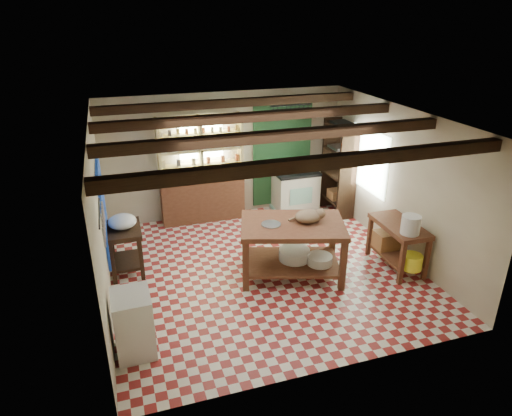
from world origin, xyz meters
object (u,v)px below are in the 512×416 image
object	(u,v)px
prep_table	(126,250)
cat	(308,216)
white_cabinet	(134,324)
right_counter	(397,245)
stove	(295,191)
work_table	(292,249)

from	to	relation	value
prep_table	cat	world-z (taller)	cat
prep_table	white_cabinet	distance (m)	2.07
prep_table	white_cabinet	bearing A→B (deg)	-89.98
prep_table	right_counter	xyz separation A→B (m)	(4.38, -1.25, -0.00)
stove	cat	size ratio (longest dim) A/B	2.08
work_table	cat	size ratio (longest dim) A/B	3.70
cat	right_counter	bearing A→B (deg)	-3.74
prep_table	work_table	bearing A→B (deg)	-19.18
work_table	cat	world-z (taller)	cat
stove	right_counter	bearing A→B (deg)	-75.65
cat	stove	bearing A→B (deg)	78.86
white_cabinet	cat	world-z (taller)	cat
work_table	right_counter	distance (m)	1.82
white_cabinet	right_counter	distance (m)	4.48
white_cabinet	right_counter	xyz separation A→B (m)	(4.40, 0.82, -0.02)
stove	cat	distance (m)	2.65
work_table	right_counter	size ratio (longest dim) A/B	1.46
stove	right_counter	xyz separation A→B (m)	(0.72, -2.75, -0.05)
white_cabinet	right_counter	world-z (taller)	white_cabinet
white_cabinet	stove	bearing A→B (deg)	43.06
prep_table	stove	bearing A→B (deg)	22.78
white_cabinet	cat	xyz separation A→B (m)	(2.87, 1.11, 0.61)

